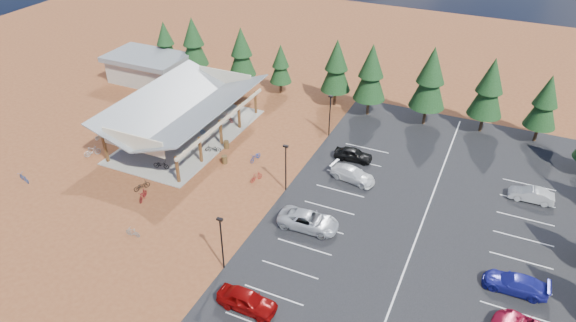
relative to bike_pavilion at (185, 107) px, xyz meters
The scene contains 41 objects.
ground 12.79m from the bike_pavilion, 34.99° to the right, with size 140.00×140.00×0.00m, color brown.
asphalt_lot 29.03m from the bike_pavilion, ahead, with size 27.00×44.00×0.04m, color black.
concrete_pad 3.77m from the bike_pavilion, 90.00° to the left, with size 10.60×18.60×0.10m, color gray.
bike_pavilion is the anchor object (origin of this frame).
outbuilding 17.89m from the bike_pavilion, 141.84° to the left, with size 11.00×7.00×3.90m.
lamp_post_0 22.69m from the bike_pavilion, 48.58° to the right, with size 0.50×0.25×5.14m.
lamp_post_1 15.83m from the bike_pavilion, 18.43° to the right, with size 0.50×0.25×5.14m.
lamp_post_2 16.57m from the bike_pavilion, 25.02° to the left, with size 0.50×0.25×5.14m.
trash_bin_0 8.40m from the bike_pavilion, 25.44° to the right, with size 0.60×0.60×0.90m, color #4B361A.
trash_bin_1 6.50m from the bike_pavilion, ahead, with size 0.60×0.60×0.90m, color #4B361A.
pine_0 20.21m from the bike_pavilion, 131.94° to the left, with size 3.26×3.26×7.60m.
pine_1 17.05m from the bike_pavilion, 119.68° to the left, with size 3.84×3.84×8.95m.
pine_2 14.51m from the bike_pavilion, 92.21° to the left, with size 3.73×3.73×8.69m.
pine_3 16.01m from the bike_pavilion, 72.38° to the left, with size 2.95×2.95×6.88m.
pine_4 19.70m from the bike_pavilion, 49.40° to the left, with size 3.81×3.81×8.87m.
pine_5 22.53m from the bike_pavilion, 38.81° to the left, with size 3.98×3.98×9.26m.
pine_6 28.57m from the bike_pavilion, 30.73° to the left, with size 4.22×4.22×9.84m.
pine_7 34.73m from the bike_pavilion, 26.60° to the left, with size 3.96×3.96×9.22m.
pine_8 40.24m from the bike_pavilion, 23.05° to the left, with size 3.51×3.51×8.18m.
bike_0 7.68m from the bike_pavilion, 120.52° to the right, with size 0.58×1.65×0.87m, color black.
bike_1 4.90m from the bike_pavilion, 104.02° to the right, with size 0.45×1.58×0.95m, color #9A9DA2.
bike_2 5.02m from the bike_pavilion, 145.88° to the left, with size 0.58×1.67×0.88m, color navy.
bike_3 6.33m from the bike_pavilion, 123.03° to the left, with size 0.49×1.72×1.03m, color #9F351C.
bike_4 7.98m from the bike_pavilion, 78.13° to the right, with size 0.61×1.75×0.92m, color black.
bike_5 5.13m from the bike_pavilion, 55.07° to the right, with size 0.42×1.49×0.90m, color gray.
bike_6 3.49m from the bike_pavilion, 41.35° to the left, with size 0.60×1.74×0.91m, color #245294.
bike_7 6.43m from the bike_pavilion, 61.51° to the left, with size 0.46×1.65×0.99m, color maroon.
bike_9 11.18m from the bike_pavilion, 130.91° to the right, with size 0.52×1.85×1.11m, color gray.
bike_10 18.12m from the bike_pavilion, 123.46° to the right, with size 0.60×1.72×0.90m, color navy.
bike_11 13.07m from the bike_pavilion, 75.61° to the right, with size 0.50×1.76×1.06m, color maroon.
bike_12 11.62m from the bike_pavilion, 79.90° to the right, with size 0.60×1.71×0.90m, color black.
bike_13 18.23m from the bike_pavilion, 71.34° to the right, with size 0.41×1.47×0.88m, color gray.
bike_14 10.42m from the bike_pavilion, ahead, with size 0.64×1.82×0.96m, color navy.
bike_15 13.03m from the bike_pavilion, 22.65° to the right, with size 0.45×1.61×0.97m, color maroon.
bike_16 6.05m from the bike_pavilion, 22.28° to the right, with size 0.62×1.76×0.93m, color black.
car_0 27.56m from the bike_pavilion, 46.74° to the right, with size 1.85×4.61×1.57m, color #7C0606.
car_2 21.70m from the bike_pavilion, 26.07° to the right, with size 2.53×5.48×1.52m, color #B0B3B9.
car_3 20.73m from the bike_pavilion, ahead, with size 1.93×4.75×1.38m, color white.
car_4 19.80m from the bike_pavilion, ahead, with size 1.65×4.10×1.40m, color black.
car_7 38.10m from the bike_pavilion, 14.84° to the right, with size 1.96×4.82×1.40m, color navy.
car_9 37.46m from the bike_pavilion, ahead, with size 1.43×4.09×1.35m, color #B4B4B4.
Camera 1 is at (22.56, -35.65, 29.94)m, focal length 32.00 mm.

